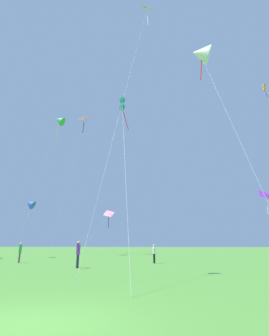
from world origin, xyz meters
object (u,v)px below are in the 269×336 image
object	(u,v)px
kite_green_small	(59,120)
person_with_spool	(78,252)
kite_purple_streamer	(267,199)
kite_orange_box	(267,91)
kite_blue_delta	(30,204)
kite_pink_low	(108,216)
kite_black_large	(83,123)
kite_yellow_diamond	(146,15)
person_far_back	(154,252)
kite_teal_box	(123,106)
kite_white_distant	(201,54)
person_in_red_shirt	(20,251)

from	to	relation	value
kite_green_small	person_with_spool	size ratio (longest dim) A/B	13.57
kite_purple_streamer	person_with_spool	world-z (taller)	kite_purple_streamer
kite_orange_box	person_with_spool	world-z (taller)	kite_orange_box
kite_purple_streamer	kite_blue_delta	size ratio (longest dim) A/B	0.86
kite_pink_low	kite_black_large	size ratio (longest dim) A/B	0.31
kite_green_small	person_with_spool	bearing A→B (deg)	-59.78
kite_blue_delta	kite_yellow_diamond	bearing A→B (deg)	-33.57
kite_orange_box	person_far_back	world-z (taller)	kite_orange_box
person_with_spool	kite_blue_delta	bearing A→B (deg)	130.50
person_far_back	kite_pink_low	bearing A→B (deg)	111.18
kite_blue_delta	person_far_back	size ratio (longest dim) A/B	7.49
kite_purple_streamer	kite_teal_box	world-z (taller)	kite_teal_box
kite_orange_box	kite_blue_delta	distance (m)	33.57
kite_white_distant	kite_purple_streamer	bearing A→B (deg)	62.20
kite_green_small	person_in_red_shirt	bearing A→B (deg)	-72.12
person_in_red_shirt	kite_blue_delta	bearing A→B (deg)	117.83
kite_yellow_diamond	person_in_red_shirt	xyz separation A→B (m)	(-11.80, 1.54, -24.06)
kite_blue_delta	kite_yellow_diamond	size ratio (longest dim) A/B	0.43
kite_teal_box	person_far_back	distance (m)	12.93
kite_purple_streamer	kite_green_small	world-z (taller)	kite_green_small
kite_teal_box	kite_white_distant	distance (m)	9.04
person_in_red_shirt	person_far_back	world-z (taller)	person_in_red_shirt
kite_teal_box	kite_green_small	bearing A→B (deg)	123.07
kite_yellow_diamond	kite_white_distant	bearing A→B (deg)	-35.02
kite_purple_streamer	person_with_spool	xyz separation A→B (m)	(-22.45, -24.05, -7.54)
kite_green_small	person_with_spool	world-z (taller)	kite_green_small
kite_white_distant	person_in_red_shirt	xyz separation A→B (m)	(-16.46, 4.81, -15.58)
kite_white_distant	person_with_spool	bearing A→B (deg)	177.53
kite_blue_delta	kite_pink_low	world-z (taller)	kite_pink_low
kite_white_distant	kite_orange_box	bearing A→B (deg)	47.87
kite_pink_low	kite_teal_box	size ratio (longest dim) A/B	0.74
kite_orange_box	kite_blue_delta	bearing A→B (deg)	172.26
kite_green_small	kite_teal_box	size ratio (longest dim) A/B	2.17
kite_purple_streamer	kite_orange_box	bearing A→B (deg)	-104.20
kite_purple_streamer	kite_green_small	xyz separation A→B (m)	(-34.77, -2.90, 14.59)
kite_orange_box	kite_blue_delta	size ratio (longest dim) A/B	1.73
kite_black_large	kite_white_distant	distance (m)	33.63
kite_blue_delta	person_with_spool	xyz separation A→B (m)	(12.03, -14.08, -5.80)
person_far_back	kite_yellow_diamond	bearing A→B (deg)	-94.58
kite_black_large	kite_yellow_diamond	world-z (taller)	kite_yellow_diamond
kite_pink_low	kite_purple_streamer	bearing A→B (deg)	-14.86
kite_purple_streamer	person_in_red_shirt	world-z (taller)	kite_purple_streamer
kite_orange_box	kite_black_large	distance (m)	33.11
kite_blue_delta	person_with_spool	distance (m)	19.41
kite_purple_streamer	kite_yellow_diamond	xyz separation A→B (m)	(-17.56, -21.19, 16.48)
kite_black_large	person_with_spool	size ratio (longest dim) A/B	15.13
kite_yellow_diamond	person_with_spool	bearing A→B (deg)	-149.66
kite_teal_box	kite_orange_box	bearing A→B (deg)	40.64
kite_yellow_diamond	person_far_back	bearing A→B (deg)	85.42
kite_yellow_diamond	person_far_back	size ratio (longest dim) A/B	17.32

